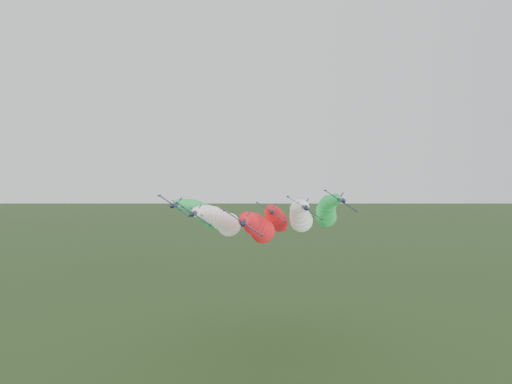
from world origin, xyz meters
TOP-DOWN VIEW (x-y plane):
  - jet_lead at (8.27, 34.31)m, footprint 11.13×63.93m
  - jet_inner_left at (-2.16, 45.20)m, footprint 11.22×63.99m
  - jet_inner_right at (20.47, 45.74)m, footprint 11.13×64.00m
  - jet_outer_left at (-7.88, 55.65)m, footprint 11.21×63.98m
  - jet_outer_right at (29.19, 53.95)m, footprint 11.49×64.36m
  - jet_trail at (14.02, 63.12)m, footprint 11.13×63.99m

SIDE VIEW (x-z plane):
  - jet_lead at x=8.27m, z-range 30.72..44.11m
  - jet_trail at x=14.02m, z-range 30.81..44.27m
  - jet_inner_left at x=-2.16m, z-range 31.55..45.00m
  - jet_outer_left at x=-7.88m, z-range 32.64..46.08m
  - jet_inner_right at x=20.47m, z-range 32.69..46.15m
  - jet_outer_right at x=29.19m, z-range 33.60..47.42m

